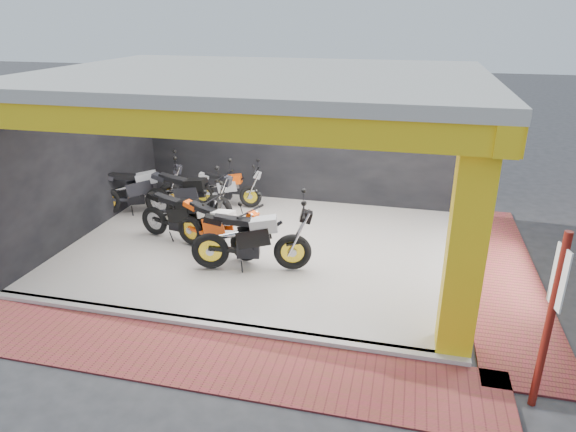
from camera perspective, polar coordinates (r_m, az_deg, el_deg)
ground at (r=9.35m, az=-6.31°, el=-8.81°), size 80.00×80.00×0.00m
showroom_floor at (r=11.01m, az=-2.83°, el=-3.49°), size 8.00×6.00×0.10m
showroom_ceiling at (r=10.03m, az=-3.21°, el=15.19°), size 8.40×6.40×0.20m
back_wall at (r=13.31m, az=0.83°, el=8.73°), size 8.20×0.20×3.50m
left_wall at (r=12.19m, az=-21.92°, el=5.96°), size 0.20×6.20×3.50m
corner_column at (r=7.47m, az=19.19°, el=-3.08°), size 0.50×0.50×3.50m
header_beam_front at (r=7.29m, az=-10.04°, el=10.08°), size 8.40×0.30×0.40m
header_beam_right at (r=9.72m, az=20.59°, el=11.89°), size 0.30×6.40×0.40m
floor_kerb at (r=8.53m, az=-8.66°, el=-11.86°), size 8.00×0.20×0.10m
paver_front at (r=7.96m, az=-10.79°, el=-15.02°), size 9.00×1.40×0.03m
paver_right at (r=10.81m, az=22.53°, el=-5.95°), size 1.40×7.00×0.03m
signpost at (r=7.02m, az=27.17°, el=-9.83°), size 0.10×0.34×2.44m
moto_hero at (r=10.04m, az=-4.96°, el=-1.62°), size 2.33×1.47×1.34m
moto_row_a at (r=9.63m, az=0.52°, el=-2.12°), size 2.56×1.38×1.48m
moto_row_b at (r=10.78m, az=-8.91°, el=-0.17°), size 2.29×1.21×1.33m
moto_row_c at (r=12.91m, az=-4.22°, el=3.34°), size 1.97×0.90×1.16m
moto_row_d at (r=11.83m, az=-7.86°, el=2.28°), size 2.50×1.11×1.48m
moto_row_e at (r=12.95m, az=-13.10°, el=3.49°), size 2.47×1.81×1.42m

